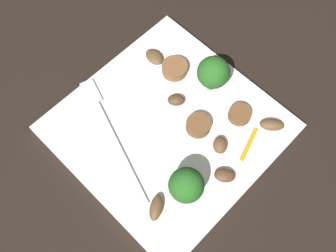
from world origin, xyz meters
TOP-DOWN VIEW (x-y plane):
  - ground_plane at (0.00, 0.00)m, footprint 1.40×1.40m
  - plate at (0.00, 0.00)m, footprint 0.24×0.24m
  - fork at (0.05, 0.05)m, footprint 0.17×0.07m
  - broccoli_floret_0 at (-0.07, 0.05)m, footprint 0.04×0.04m
  - broccoli_floret_1 at (0.00, -0.08)m, footprint 0.04×0.04m
  - sausage_slice_0 at (-0.03, -0.02)m, footprint 0.04×0.04m
  - sausage_slice_1 at (-0.05, -0.07)m, footprint 0.03×0.03m
  - sausage_slice_2 at (0.05, -0.06)m, footprint 0.05×0.05m
  - mushroom_0 at (-0.06, -0.02)m, footprint 0.03×0.03m
  - mushroom_1 at (-0.06, 0.08)m, footprint 0.03×0.03m
  - mushroom_2 at (-0.09, 0.00)m, footprint 0.03×0.03m
  - mushroom_3 at (-0.09, -0.09)m, footprint 0.03×0.03m
  - mushroom_4 at (0.02, -0.03)m, footprint 0.03×0.03m
  - mushroom_5 at (0.08, -0.06)m, footprint 0.03×0.02m
  - pepper_strip_0 at (-0.09, -0.05)m, footprint 0.02×0.05m

SIDE VIEW (x-z plane):
  - ground_plane at x=0.00m, z-range 0.00..0.00m
  - plate at x=0.00m, z-range 0.00..0.01m
  - pepper_strip_0 at x=-0.09m, z-range 0.01..0.01m
  - fork at x=0.05m, z-range 0.01..0.01m
  - mushroom_5 at x=0.08m, z-range 0.01..0.02m
  - mushroom_2 at x=-0.09m, z-range 0.01..0.02m
  - mushroom_3 at x=-0.09m, z-range 0.01..0.02m
  - sausage_slice_1 at x=-0.05m, z-range 0.01..0.02m
  - mushroom_4 at x=0.02m, z-range 0.01..0.02m
  - mushroom_1 at x=-0.06m, z-range 0.01..0.02m
  - mushroom_0 at x=-0.06m, z-range 0.01..0.02m
  - sausage_slice_2 at x=0.05m, z-range 0.01..0.02m
  - sausage_slice_0 at x=-0.03m, z-range 0.01..0.02m
  - broccoli_floret_0 at x=-0.07m, z-range 0.02..0.07m
  - broccoli_floret_1 at x=0.00m, z-range 0.02..0.07m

